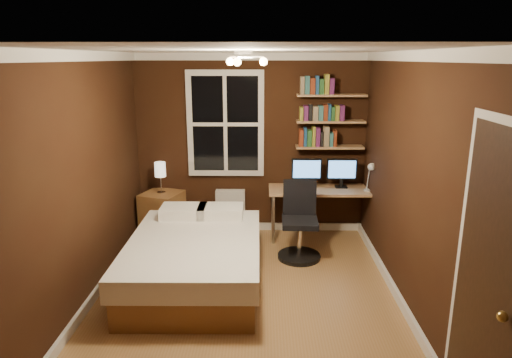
{
  "coord_description": "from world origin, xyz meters",
  "views": [
    {
      "loc": [
        0.18,
        -4.19,
        2.43
      ],
      "look_at": [
        0.1,
        0.45,
        1.2
      ],
      "focal_mm": 32.0,
      "sensor_mm": 36.0,
      "label": 1
    }
  ],
  "objects_px": {
    "bedside_lamp": "(161,178)",
    "desk": "(323,193)",
    "office_chair": "(299,230)",
    "desk_lamp": "(370,177)",
    "bed": "(195,259)",
    "monitor_right": "(342,173)",
    "nightstand": "(163,214)",
    "monitor_left": "(307,173)",
    "radiator": "(231,211)"
  },
  "relations": [
    {
      "from": "bedside_lamp",
      "to": "desk",
      "type": "distance_m",
      "value": 2.24
    },
    {
      "from": "bedside_lamp",
      "to": "office_chair",
      "type": "bearing_deg",
      "value": -20.8
    },
    {
      "from": "bedside_lamp",
      "to": "desk_lamp",
      "type": "bearing_deg",
      "value": -4.52
    },
    {
      "from": "bed",
      "to": "office_chair",
      "type": "xyz_separation_m",
      "value": [
        1.2,
        0.72,
        0.08
      ]
    },
    {
      "from": "bedside_lamp",
      "to": "monitor_right",
      "type": "height_order",
      "value": "monitor_right"
    },
    {
      "from": "desk_lamp",
      "to": "office_chair",
      "type": "bearing_deg",
      "value": -152.78
    },
    {
      "from": "nightstand",
      "to": "desk_lamp",
      "type": "height_order",
      "value": "desk_lamp"
    },
    {
      "from": "desk_lamp",
      "to": "office_chair",
      "type": "distance_m",
      "value": 1.2
    },
    {
      "from": "nightstand",
      "to": "monitor_left",
      "type": "height_order",
      "value": "monitor_left"
    },
    {
      "from": "desk_lamp",
      "to": "bed",
      "type": "bearing_deg",
      "value": -150.61
    },
    {
      "from": "desk",
      "to": "bed",
      "type": "bearing_deg",
      "value": -138.51
    },
    {
      "from": "office_chair",
      "to": "desk_lamp",
      "type": "bearing_deg",
      "value": 28.64
    },
    {
      "from": "monitor_right",
      "to": "desk_lamp",
      "type": "distance_m",
      "value": 0.41
    },
    {
      "from": "desk",
      "to": "monitor_left",
      "type": "bearing_deg",
      "value": 161.85
    },
    {
      "from": "monitor_left",
      "to": "monitor_right",
      "type": "bearing_deg",
      "value": 0.0
    },
    {
      "from": "monitor_left",
      "to": "radiator",
      "type": "bearing_deg",
      "value": 174.0
    },
    {
      "from": "radiator",
      "to": "desk",
      "type": "height_order",
      "value": "desk"
    },
    {
      "from": "nightstand",
      "to": "desk_lamp",
      "type": "distance_m",
      "value": 2.89
    },
    {
      "from": "office_chair",
      "to": "desk",
      "type": "bearing_deg",
      "value": 62.57
    },
    {
      "from": "radiator",
      "to": "monitor_right",
      "type": "relative_size",
      "value": 1.49
    },
    {
      "from": "nightstand",
      "to": "bedside_lamp",
      "type": "height_order",
      "value": "bedside_lamp"
    },
    {
      "from": "nightstand",
      "to": "radiator",
      "type": "relative_size",
      "value": 1.0
    },
    {
      "from": "monitor_left",
      "to": "office_chair",
      "type": "height_order",
      "value": "monitor_left"
    },
    {
      "from": "bedside_lamp",
      "to": "desk_lamp",
      "type": "distance_m",
      "value": 2.83
    },
    {
      "from": "nightstand",
      "to": "monitor_left",
      "type": "xyz_separation_m",
      "value": [
        2.01,
        0.03,
        0.6
      ]
    },
    {
      "from": "desk",
      "to": "office_chair",
      "type": "bearing_deg",
      "value": -118.84
    },
    {
      "from": "bed",
      "to": "nightstand",
      "type": "bearing_deg",
      "value": 114.32
    },
    {
      "from": "bed",
      "to": "office_chair",
      "type": "relative_size",
      "value": 2.05
    },
    {
      "from": "monitor_right",
      "to": "office_chair",
      "type": "bearing_deg",
      "value": -130.09
    },
    {
      "from": "desk_lamp",
      "to": "monitor_right",
      "type": "bearing_deg",
      "value": 142.75
    },
    {
      "from": "monitor_left",
      "to": "bed",
      "type": "bearing_deg",
      "value": -132.56
    },
    {
      "from": "desk_lamp",
      "to": "nightstand",
      "type": "bearing_deg",
      "value": 175.48
    },
    {
      "from": "bed",
      "to": "bedside_lamp",
      "type": "distance_m",
      "value": 1.67
    },
    {
      "from": "radiator",
      "to": "office_chair",
      "type": "height_order",
      "value": "office_chair"
    },
    {
      "from": "bed",
      "to": "nightstand",
      "type": "xyz_separation_m",
      "value": [
        -0.67,
        1.43,
        0.02
      ]
    },
    {
      "from": "monitor_left",
      "to": "desk_lamp",
      "type": "distance_m",
      "value": 0.85
    },
    {
      "from": "nightstand",
      "to": "office_chair",
      "type": "relative_size",
      "value": 0.64
    },
    {
      "from": "radiator",
      "to": "monitor_right",
      "type": "distance_m",
      "value": 1.66
    },
    {
      "from": "bedside_lamp",
      "to": "desk_lamp",
      "type": "xyz_separation_m",
      "value": [
        2.82,
        -0.22,
        0.09
      ]
    },
    {
      "from": "monitor_right",
      "to": "desk_lamp",
      "type": "bearing_deg",
      "value": -37.25
    },
    {
      "from": "nightstand",
      "to": "bed",
      "type": "bearing_deg",
      "value": -46.32
    },
    {
      "from": "monitor_left",
      "to": "desk_lamp",
      "type": "height_order",
      "value": "desk_lamp"
    },
    {
      "from": "nightstand",
      "to": "bedside_lamp",
      "type": "xyz_separation_m",
      "value": [
        0.0,
        0.0,
        0.53
      ]
    },
    {
      "from": "desk",
      "to": "monitor_right",
      "type": "distance_m",
      "value": 0.37
    },
    {
      "from": "nightstand",
      "to": "monitor_left",
      "type": "relative_size",
      "value": 1.49
    },
    {
      "from": "monitor_right",
      "to": "office_chair",
      "type": "xyz_separation_m",
      "value": [
        -0.62,
        -0.74,
        -0.54
      ]
    },
    {
      "from": "bed",
      "to": "monitor_right",
      "type": "xyz_separation_m",
      "value": [
        1.82,
        1.46,
        0.62
      ]
    },
    {
      "from": "monitor_right",
      "to": "radiator",
      "type": "bearing_deg",
      "value": 175.87
    },
    {
      "from": "bed",
      "to": "desk_lamp",
      "type": "distance_m",
      "value": 2.55
    },
    {
      "from": "radiator",
      "to": "monitor_left",
      "type": "xyz_separation_m",
      "value": [
        1.06,
        -0.11,
        0.6
      ]
    }
  ]
}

